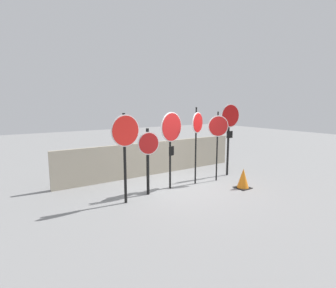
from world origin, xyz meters
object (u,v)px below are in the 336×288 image
object	(u,v)px
stop_sign_5	(230,125)
traffic_cone_0	(243,178)
stop_sign_4	(218,131)
stop_sign_2	(171,132)
stop_sign_3	(197,129)
stop_sign_1	(148,152)
stop_sign_0	(125,139)

from	to	relation	value
stop_sign_5	traffic_cone_0	distance (m)	2.19
stop_sign_5	stop_sign_4	bearing A→B (deg)	-156.86
stop_sign_5	traffic_cone_0	world-z (taller)	stop_sign_5
stop_sign_2	stop_sign_4	size ratio (longest dim) A/B	1.00
stop_sign_3	stop_sign_5	world-z (taller)	stop_sign_5
stop_sign_1	stop_sign_4	xyz separation A→B (m)	(2.67, -0.07, 0.47)
stop_sign_2	stop_sign_5	world-z (taller)	stop_sign_5
stop_sign_2	stop_sign_4	xyz separation A→B (m)	(1.78, -0.19, -0.02)
stop_sign_2	stop_sign_1	bearing A→B (deg)	173.50
stop_sign_0	stop_sign_1	world-z (taller)	stop_sign_0
stop_sign_2	stop_sign_3	xyz separation A→B (m)	(0.97, -0.06, 0.07)
stop_sign_5	stop_sign_0	bearing A→B (deg)	-169.33
stop_sign_5	stop_sign_3	bearing A→B (deg)	-169.99
stop_sign_4	stop_sign_5	xyz separation A→B (m)	(0.86, 0.30, 0.13)
stop_sign_0	stop_sign_2	size ratio (longest dim) A/B	1.00
stop_sign_4	stop_sign_5	distance (m)	0.92
stop_sign_2	stop_sign_5	size ratio (longest dim) A/B	0.91
stop_sign_3	stop_sign_0	bearing A→B (deg)	163.87
stop_sign_5	traffic_cone_0	bearing A→B (deg)	-114.46
stop_sign_4	traffic_cone_0	xyz separation A→B (m)	(0.13, -1.04, -1.45)
stop_sign_2	stop_sign_3	size ratio (longest dim) A/B	0.94
traffic_cone_0	stop_sign_4	bearing A→B (deg)	97.34
stop_sign_3	stop_sign_5	xyz separation A→B (m)	(1.67, 0.17, 0.04)
stop_sign_0	stop_sign_2	distance (m)	1.75
stop_sign_5	stop_sign_2	bearing A→B (deg)	-173.46
stop_sign_1	stop_sign_3	bearing A→B (deg)	6.63
stop_sign_1	stop_sign_4	distance (m)	2.71
stop_sign_1	stop_sign_2	xyz separation A→B (m)	(0.88, 0.12, 0.49)
stop_sign_3	stop_sign_5	distance (m)	1.68
stop_sign_1	stop_sign_2	bearing A→B (deg)	12.59
stop_sign_2	stop_sign_3	world-z (taller)	stop_sign_3
traffic_cone_0	stop_sign_2	bearing A→B (deg)	147.36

